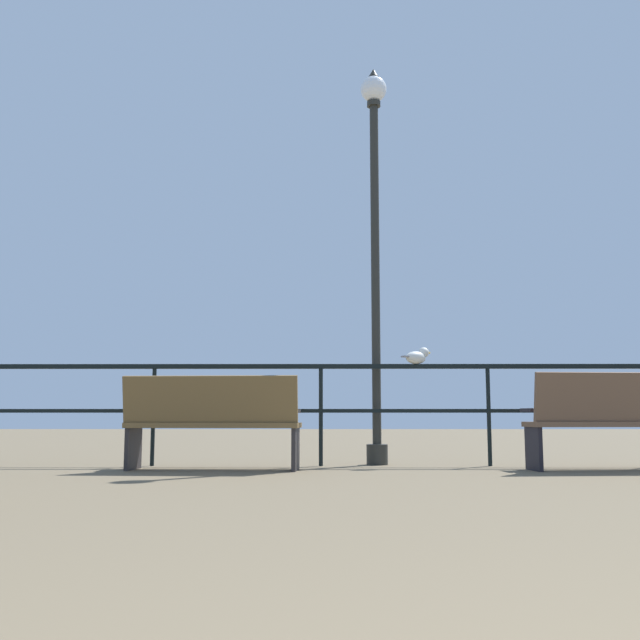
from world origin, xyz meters
The scene contains 5 objects.
pier_railing centered at (0.00, 8.08, 0.79)m, with size 23.47×0.05×1.09m.
bench_near_left centered at (-1.96, 7.40, 0.50)m, with size 1.73×0.75×0.92m.
bench_near_right centered at (1.99, 7.41, 0.53)m, with size 1.71×0.71×0.95m.
lamppost_center centered at (-0.29, 8.29, 2.68)m, with size 0.30×0.30×4.56m.
seagull_on_rail centered at (0.15, 8.09, 1.17)m, with size 0.36×0.27×0.19m.
Camera 1 is at (-0.86, 0.09, 0.53)m, focal length 41.50 mm.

